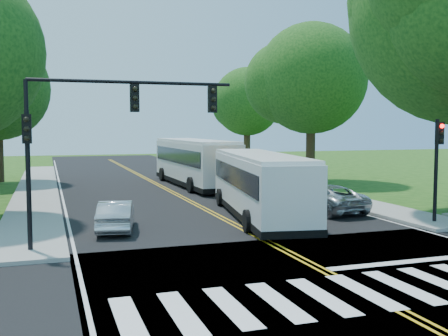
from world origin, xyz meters
name	(u,v)px	position (x,y,z in m)	size (l,w,h in m)	color
ground	(353,286)	(0.00, 0.00, 0.00)	(140.00, 140.00, 0.00)	#1D4411
road	(184,198)	(0.00, 18.00, 0.01)	(14.00, 96.00, 0.01)	black
cross_road	(353,286)	(0.00, 0.00, 0.01)	(60.00, 12.00, 0.01)	black
center_line	(169,190)	(0.00, 22.00, 0.01)	(0.36, 70.00, 0.01)	gold
edge_line_w	(62,195)	(-6.80, 22.00, 0.01)	(0.12, 70.00, 0.01)	silver
edge_line_e	(264,187)	(6.80, 22.00, 0.01)	(0.12, 70.00, 0.01)	silver
crosswalk	(363,291)	(0.00, -0.50, 0.02)	(12.60, 3.00, 0.01)	silver
stop_bar	(421,260)	(3.50, 1.60, 0.02)	(6.60, 0.40, 0.01)	silver
sidewalk_nw	(37,189)	(-8.30, 25.00, 0.07)	(2.60, 40.00, 0.15)	gray
sidewalk_ne	(267,181)	(8.30, 25.00, 0.07)	(2.60, 40.00, 0.15)	gray
tree_east_mid	(311,79)	(11.50, 24.00, 7.86)	(8.40, 8.40, 11.93)	black
tree_east_far	(247,102)	(12.50, 40.00, 6.86)	(7.20, 7.20, 10.34)	black
signal_nw	(100,122)	(-5.86, 6.43, 4.38)	(7.15, 0.46, 5.66)	black
signal_ne	(437,156)	(8.20, 6.44, 2.96)	(0.30, 0.46, 4.40)	black
bus_lead	(259,184)	(1.73, 10.68, 1.58)	(4.33, 11.70, 2.96)	silver
bus_follow	(195,161)	(2.36, 24.23, 1.75)	(3.29, 12.77, 3.29)	silver
hatchback	(116,216)	(-5.01, 9.47, 0.63)	(1.31, 3.75, 1.24)	silver
suv	(324,198)	(5.34, 10.94, 0.69)	(2.26, 4.90, 1.36)	#B0B3B7
dark_sedan	(285,187)	(5.62, 16.03, 0.67)	(1.84, 4.53, 1.32)	black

